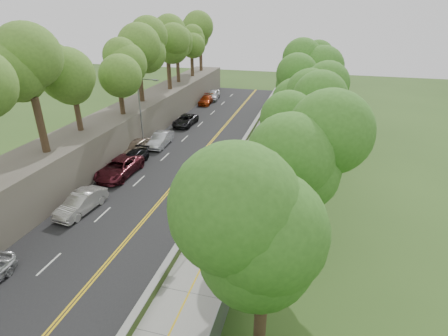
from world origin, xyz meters
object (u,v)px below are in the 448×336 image
Objects in this scene: streetlight at (142,108)px; painter_0 at (235,173)px; concrete_block at (248,210)px; construction_barrel at (272,139)px; car_1 at (81,203)px; car_2 at (119,168)px; person_far at (283,125)px; signpost at (187,232)px.

streetlight is 4.82× the size of painter_0.
construction_barrel is at bearing 91.48° from concrete_block.
streetlight is at bearing 73.85° from painter_0.
car_1 is (-12.81, -2.99, 0.37)m from concrete_block.
car_1 is at bearing -166.88° from concrete_block.
painter_0 reaches higher than concrete_block.
person_far reaches higher than car_2.
painter_0 is (11.91, -5.63, -3.76)m from streetlight.
person_far is (14.66, 9.52, -3.68)m from streetlight.
construction_barrel is 23.08m from car_1.
construction_barrel is at bearing 84.08° from signpost.
car_2 is at bearing 137.61° from signpost.
signpost is at bearing 81.28° from person_far.
car_1 is 2.60× the size of person_far.
painter_0 is (-1.94, -11.12, 0.39)m from construction_barrel.
concrete_block is (0.43, -16.49, -0.04)m from construction_barrel.
person_far reaches higher than painter_0.
car_1 is at bearing 163.23° from signpost.
car_1 reaches higher than construction_barrel.
person_far is (13.69, 16.91, 0.11)m from car_2.
streetlight is at bearing -158.38° from construction_barrel.
signpost reaches higher than construction_barrel.
car_2 is at bearing 164.82° from concrete_block.
streetlight is 6.73× the size of concrete_block.
signpost is 0.66× the size of car_1.
concrete_block is (14.27, -11.00, -4.19)m from streetlight.
streetlight is 1.38× the size of car_2.
streetlight is at bearing 31.06° from person_far.
car_1 is (1.46, -13.99, -3.82)m from streetlight.
painter_0 is (10.94, 1.76, 0.03)m from car_2.
signpost is 1.71× the size of person_far.
person_far is (0.82, 4.04, 0.47)m from construction_barrel.
streetlight is 1.70× the size of car_1.
construction_barrel is (13.84, 5.49, -4.15)m from streetlight.
car_2 is 11.08m from painter_0.
car_2 is 3.21× the size of person_far.
streetlight is 15.46m from construction_barrel.
person_far is at bearing 78.54° from construction_barrel.
painter_0 reaches higher than car_2.
signpost is 26.74m from person_far.
car_2 is 21.76m from person_far.
construction_barrel is 4.14m from person_far.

